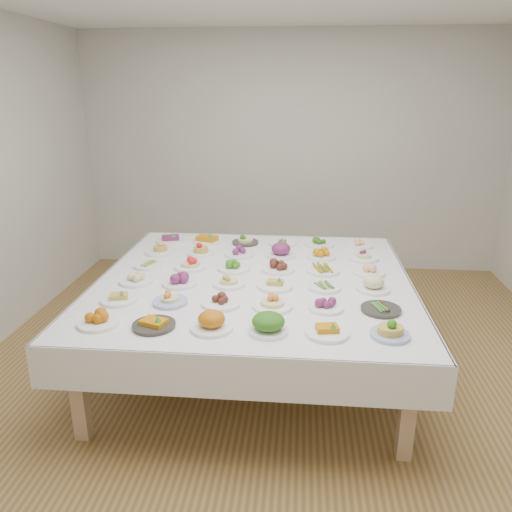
# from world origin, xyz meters

# --- Properties ---
(room_envelope) EXTENTS (5.02, 5.02, 2.81)m
(room_envelope) POSITION_xyz_m (0.00, 0.00, 1.83)
(room_envelope) COLOR #9D7741
(room_envelope) RESTS_ON ground
(display_table) EXTENTS (2.41, 2.41, 0.75)m
(display_table) POSITION_xyz_m (-0.21, 0.06, 0.69)
(display_table) COLOR white
(display_table) RESTS_ON ground
(dish_0) EXTENTS (0.26, 0.26, 0.12)m
(dish_0) POSITION_xyz_m (-1.10, -0.83, 0.80)
(dish_0) COLOR white
(dish_0) RESTS_ON display_table
(dish_1) EXTENTS (0.26, 0.26, 0.11)m
(dish_1) POSITION_xyz_m (-0.75, -0.84, 0.80)
(dish_1) COLOR #302D2A
(dish_1) RESTS_ON display_table
(dish_2) EXTENTS (0.26, 0.26, 0.14)m
(dish_2) POSITION_xyz_m (-0.39, -0.83, 0.81)
(dish_2) COLOR white
(dish_2) RESTS_ON display_table
(dish_3) EXTENTS (0.26, 0.26, 0.15)m
(dish_3) POSITION_xyz_m (-0.04, -0.84, 0.82)
(dish_3) COLOR white
(dish_3) RESTS_ON display_table
(dish_4) EXTENTS (0.26, 0.26, 0.10)m
(dish_4) POSITION_xyz_m (0.31, -0.83, 0.79)
(dish_4) COLOR white
(dish_4) RESTS_ON display_table
(dish_5) EXTENTS (0.25, 0.24, 0.14)m
(dish_5) POSITION_xyz_m (0.68, -0.83, 0.82)
(dish_5) COLOR #4C66B2
(dish_5) RESTS_ON display_table
(dish_6) EXTENTS (0.25, 0.25, 0.09)m
(dish_6) POSITION_xyz_m (-1.10, -0.47, 0.78)
(dish_6) COLOR white
(dish_6) RESTS_ON display_table
(dish_7) EXTENTS (0.24, 0.24, 0.12)m
(dish_7) POSITION_xyz_m (-0.74, -0.48, 0.80)
(dish_7) COLOR #4C66B2
(dish_7) RESTS_ON display_table
(dish_8) EXTENTS (0.26, 0.26, 0.10)m
(dish_8) POSITION_xyz_m (-0.39, -0.47, 0.79)
(dish_8) COLOR white
(dish_8) RESTS_ON display_table
(dish_9) EXTENTS (0.28, 0.28, 0.15)m
(dish_9) POSITION_xyz_m (-0.04, -0.48, 0.82)
(dish_9) COLOR white
(dish_9) RESTS_ON display_table
(dish_10) EXTENTS (0.23, 0.23, 0.09)m
(dish_10) POSITION_xyz_m (0.32, -0.47, 0.79)
(dish_10) COLOR white
(dish_10) RESTS_ON display_table
(dish_11) EXTENTS (0.26, 0.26, 0.05)m
(dish_11) POSITION_xyz_m (0.68, -0.47, 0.77)
(dish_11) COLOR #302D2A
(dish_11) RESTS_ON display_table
(dish_12) EXTENTS (0.26, 0.26, 0.12)m
(dish_12) POSITION_xyz_m (-1.09, -0.11, 0.80)
(dish_12) COLOR white
(dish_12) RESTS_ON display_table
(dish_13) EXTENTS (0.26, 0.26, 0.11)m
(dish_13) POSITION_xyz_m (-0.75, -0.13, 0.80)
(dish_13) COLOR white
(dish_13) RESTS_ON display_table
(dish_14) EXTENTS (0.24, 0.24, 0.12)m
(dish_14) POSITION_xyz_m (-0.38, -0.11, 0.80)
(dish_14) COLOR white
(dish_14) RESTS_ON display_table
(dish_15) EXTENTS (0.26, 0.26, 0.10)m
(dish_15) POSITION_xyz_m (-0.04, -0.12, 0.79)
(dish_15) COLOR white
(dish_15) RESTS_ON display_table
(dish_16) EXTENTS (0.24, 0.24, 0.05)m
(dish_16) POSITION_xyz_m (0.32, -0.11, 0.77)
(dish_16) COLOR white
(dish_16) RESTS_ON display_table
(dish_17) EXTENTS (0.24, 0.24, 0.13)m
(dish_17) POSITION_xyz_m (0.68, -0.11, 0.81)
(dish_17) COLOR white
(dish_17) RESTS_ON display_table
(dish_18) EXTENTS (0.23, 0.23, 0.05)m
(dish_18) POSITION_xyz_m (-1.10, 0.23, 0.77)
(dish_18) COLOR white
(dish_18) RESTS_ON display_table
(dish_19) EXTENTS (0.28, 0.28, 0.15)m
(dish_19) POSITION_xyz_m (-0.75, 0.23, 0.82)
(dish_19) COLOR white
(dish_19) RESTS_ON display_table
(dish_20) EXTENTS (0.26, 0.26, 0.10)m
(dish_20) POSITION_xyz_m (-0.39, 0.23, 0.79)
(dish_20) COLOR white
(dish_20) RESTS_ON display_table
(dish_21) EXTENTS (0.26, 0.26, 0.12)m
(dish_21) POSITION_xyz_m (-0.03, 0.24, 0.80)
(dish_21) COLOR white
(dish_21) RESTS_ON display_table
(dish_22) EXTENTS (0.26, 0.26, 0.06)m
(dish_22) POSITION_xyz_m (0.32, 0.24, 0.78)
(dish_22) COLOR white
(dish_22) RESTS_ON display_table
(dish_23) EXTENTS (0.25, 0.25, 0.10)m
(dish_23) POSITION_xyz_m (0.68, 0.23, 0.79)
(dish_23) COLOR white
(dish_23) RESTS_ON display_table
(dish_24) EXTENTS (0.26, 0.26, 0.13)m
(dish_24) POSITION_xyz_m (-1.11, 0.60, 0.81)
(dish_24) COLOR white
(dish_24) RESTS_ON display_table
(dish_25) EXTENTS (0.23, 0.23, 0.13)m
(dish_25) POSITION_xyz_m (-0.74, 0.59, 0.81)
(dish_25) COLOR white
(dish_25) RESTS_ON display_table
(dish_26) EXTENTS (0.25, 0.25, 0.11)m
(dish_26) POSITION_xyz_m (-0.39, 0.59, 0.80)
(dish_26) COLOR white
(dish_26) RESTS_ON display_table
(dish_27) EXTENTS (0.25, 0.25, 0.13)m
(dish_27) POSITION_xyz_m (-0.03, 0.60, 0.81)
(dish_27) COLOR white
(dish_27) RESTS_ON display_table
(dish_28) EXTENTS (0.25, 0.25, 0.11)m
(dish_28) POSITION_xyz_m (0.32, 0.59, 0.80)
(dish_28) COLOR white
(dish_28) RESTS_ON display_table
(dish_29) EXTENTS (0.25, 0.25, 0.12)m
(dish_29) POSITION_xyz_m (0.68, 0.59, 0.80)
(dish_29) COLOR white
(dish_29) RESTS_ON display_table
(dish_30) EXTENTS (0.27, 0.27, 0.11)m
(dish_30) POSITION_xyz_m (-1.10, 0.94, 0.80)
(dish_30) COLOR white
(dish_30) RESTS_ON display_table
(dish_31) EXTENTS (0.25, 0.25, 0.12)m
(dish_31) POSITION_xyz_m (-0.75, 0.94, 0.80)
(dish_31) COLOR white
(dish_31) RESTS_ON display_table
(dish_32) EXTENTS (0.24, 0.24, 0.14)m
(dish_32) POSITION_xyz_m (-0.38, 0.95, 0.82)
(dish_32) COLOR #302D2A
(dish_32) RESTS_ON display_table
(dish_33) EXTENTS (0.26, 0.26, 0.05)m
(dish_33) POSITION_xyz_m (-0.03, 0.96, 0.77)
(dish_33) COLOR white
(dish_33) RESTS_ON display_table
(dish_34) EXTENTS (0.27, 0.27, 0.10)m
(dish_34) POSITION_xyz_m (0.31, 0.95, 0.79)
(dish_34) COLOR white
(dish_34) RESTS_ON display_table
(dish_35) EXTENTS (0.25, 0.25, 0.10)m
(dish_35) POSITION_xyz_m (0.68, 0.95, 0.79)
(dish_35) COLOR white
(dish_35) RESTS_ON display_table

